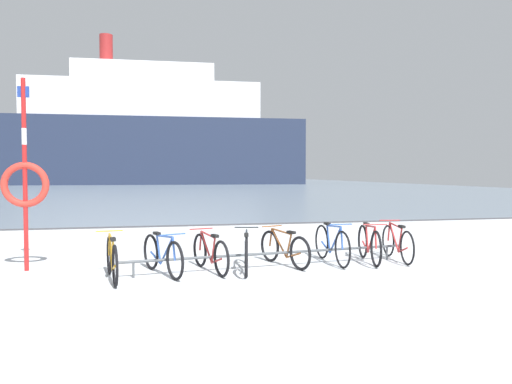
# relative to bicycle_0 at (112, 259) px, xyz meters

# --- Properties ---
(ground) EXTENTS (80.00, 132.00, 0.08)m
(ground) POSITION_rel_bicycle_0_xyz_m (1.92, 51.92, -0.40)
(ground) COLOR silver
(bike_rack) EXTENTS (5.67, 0.80, 0.31)m
(bike_rack) POSITION_rel_bicycle_0_xyz_m (2.89, 0.42, -0.09)
(bike_rack) COLOR #4C5156
(bike_rack) RESTS_ON ground
(bicycle_0) EXTENTS (0.47, 1.71, 0.79)m
(bicycle_0) POSITION_rel_bicycle_0_xyz_m (0.00, 0.00, 0.00)
(bicycle_0) COLOR black
(bicycle_0) RESTS_ON ground
(bicycle_1) EXTENTS (0.73, 1.63, 0.78)m
(bicycle_1) POSITION_rel_bicycle_0_xyz_m (0.84, 0.24, -0.01)
(bicycle_1) COLOR black
(bicycle_1) RESTS_ON ground
(bicycle_2) EXTENTS (0.59, 1.64, 0.75)m
(bicycle_2) POSITION_rel_bicycle_0_xyz_m (1.69, 0.32, -0.02)
(bicycle_2) COLOR black
(bicycle_2) RESTS_ON ground
(bicycle_3) EXTENTS (0.51, 1.69, 0.77)m
(bicycle_3) POSITION_rel_bicycle_0_xyz_m (2.36, 0.25, -0.01)
(bicycle_3) COLOR black
(bicycle_3) RESTS_ON ground
(bicycle_4) EXTENTS (0.67, 1.58, 0.75)m
(bicycle_4) POSITION_rel_bicycle_0_xyz_m (3.17, 0.58, -0.02)
(bicycle_4) COLOR black
(bicycle_4) RESTS_ON ground
(bicycle_5) EXTENTS (0.46, 1.79, 0.84)m
(bicycle_5) POSITION_rel_bicycle_0_xyz_m (4.17, 0.64, 0.02)
(bicycle_5) COLOR black
(bicycle_5) RESTS_ON ground
(bicycle_6) EXTENTS (0.48, 1.69, 0.82)m
(bicycle_6) POSITION_rel_bicycle_0_xyz_m (4.94, 0.57, 0.01)
(bicycle_6) COLOR black
(bicycle_6) RESTS_ON ground
(bicycle_7) EXTENTS (0.46, 1.69, 0.80)m
(bicycle_7) POSITION_rel_bicycle_0_xyz_m (5.60, 0.64, 0.00)
(bicycle_7) COLOR black
(bicycle_7) RESTS_ON ground
(rescue_post) EXTENTS (0.84, 0.13, 3.53)m
(rescue_post) POSITION_rel_bicycle_0_xyz_m (-1.61, 1.12, 1.30)
(rescue_post) COLOR red
(rescue_post) RESTS_ON ground
(ferry_ship) EXTENTS (47.15, 13.01, 23.04)m
(ferry_ship) POSITION_rel_bicycle_0_xyz_m (0.34, 69.06, 7.37)
(ferry_ship) COLOR #232D47
(ferry_ship) RESTS_ON ground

